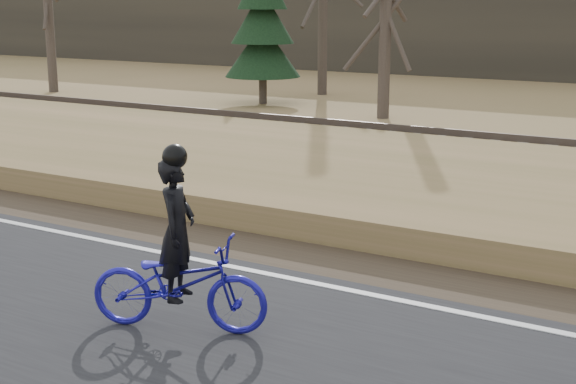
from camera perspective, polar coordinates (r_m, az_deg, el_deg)
The scene contains 10 objects.
ground at distance 11.59m, azimuth -12.01°, elevation -4.32°, with size 120.00×120.00×0.00m, color #97744C.
edge_line at distance 11.71m, azimuth -11.36°, elevation -3.76°, with size 120.00×0.12×0.01m, color silver.
shoulder at distance 12.45m, azimuth -8.29°, elevation -2.82°, with size 120.00×1.60×0.04m, color #473A2B.
embankment at distance 14.77m, azimuth -1.01°, elevation 0.71°, with size 120.00×5.00×0.44m, color #97744C.
ballast at distance 18.05m, azimuth 5.36°, elevation 3.01°, with size 120.00×3.00×0.45m, color slate.
railroad at distance 17.99m, azimuth 5.38°, elevation 3.96°, with size 120.00×2.40×0.29m.
cyclist at distance 8.56m, azimuth -7.78°, elevation -5.71°, with size 2.03×1.27×2.01m.
bare_tree_far_left at distance 32.66m, azimuth -16.72°, elevation 12.87°, with size 0.36×0.36×6.91m, color #4C4138.
bare_tree_near_left at distance 24.35m, azimuth 6.98°, elevation 12.98°, with size 0.36×0.36×6.63m, color #4C4138.
conifer at distance 27.78m, azimuth -1.84°, elevation 12.26°, with size 2.60×2.60×6.13m.
Camera 1 is at (7.58, -8.05, 3.48)m, focal length 50.00 mm.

